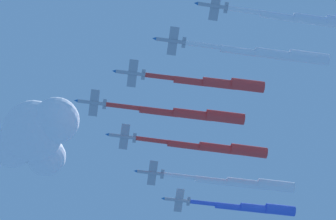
{
  "coord_description": "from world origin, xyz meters",
  "views": [
    {
      "loc": [
        -47.4,
        89.98,
        35.52
      ],
      "look_at": [
        0.0,
        0.0,
        219.44
      ],
      "focal_mm": 72.16,
      "sensor_mm": 36.0,
      "label": 1
    }
  ],
  "objects": [
    {
      "name": "jet_starboard_inner",
      "position": [
        -7.32,
        -19.86,
        219.88
      ],
      "size": [
        44.37,
        32.99,
        4.31
      ],
      "color": "#9EA3AD"
    },
    {
      "name": "cloud_puff",
      "position": [
        47.15,
        6.66,
        231.58
      ],
      "size": [
        34.16,
        28.15,
        21.42
      ],
      "color": "white"
    },
    {
      "name": "jet_port_mid",
      "position": [
        -36.94,
        2.51,
        218.86
      ],
      "size": [
        44.97,
        33.12,
        4.38
      ],
      "color": "#9EA3AD"
    },
    {
      "name": "jet_starboard_mid",
      "position": [
        -9.68,
        -35.66,
        218.59
      ],
      "size": [
        45.36,
        33.03,
        4.3
      ],
      "color": "#9EA3AD"
    },
    {
      "name": "jet_lead",
      "position": [
        -6.1,
        -4.08,
        218.27
      ],
      "size": [
        45.13,
        32.89,
        4.32
      ],
      "color": "#9EA3AD"
    },
    {
      "name": "jet_port_inner",
      "position": [
        -18.0,
        2.01,
        218.1
      ],
      "size": [
        39.68,
        28.7,
        4.33
      ],
      "color": "#9EA3AD"
    },
    {
      "name": "jet_starboard_outer",
      "position": [
        -7.65,
        -48.6,
        221.44
      ],
      "size": [
        39.66,
        28.72,
        4.28
      ],
      "color": "#9EA3AD"
    },
    {
      "name": "jet_port_outer",
      "position": [
        -50.85,
        6.67,
        220.67
      ],
      "size": [
        42.54,
        31.84,
        4.26
      ],
      "color": "#9EA3AD"
    }
  ]
}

